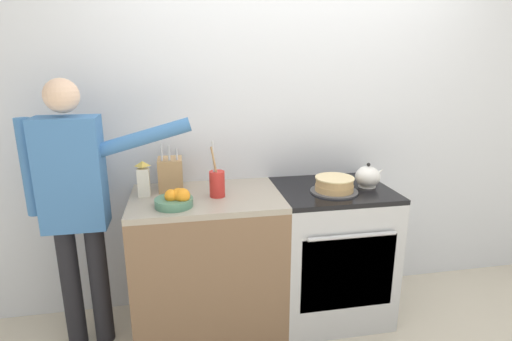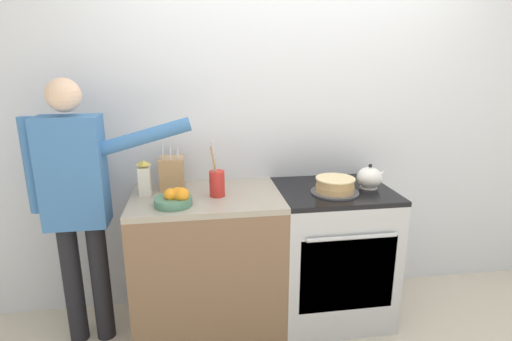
% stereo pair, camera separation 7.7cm
% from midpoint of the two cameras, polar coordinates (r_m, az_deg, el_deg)
% --- Properties ---
extents(wall_back, '(8.00, 0.04, 2.60)m').
position_cam_midpoint_polar(wall_back, '(2.75, 5.53, 7.34)').
color(wall_back, silver).
rests_on(wall_back, ground_plane).
extents(counter_cabinet, '(0.91, 0.62, 0.90)m').
position_cam_midpoint_polar(counter_cabinet, '(2.62, -5.95, -12.80)').
color(counter_cabinet, brown).
rests_on(counter_cabinet, ground_plane).
extents(stove_range, '(0.72, 0.65, 0.90)m').
position_cam_midpoint_polar(stove_range, '(2.77, 11.44, -11.42)').
color(stove_range, '#B7BABF').
rests_on(stove_range, ground_plane).
extents(layer_cake, '(0.29, 0.29, 0.10)m').
position_cam_midpoint_polar(layer_cake, '(2.51, 12.08, -2.17)').
color(layer_cake, '#4C4C51').
rests_on(layer_cake, stove_range).
extents(tea_kettle, '(0.19, 0.16, 0.16)m').
position_cam_midpoint_polar(tea_kettle, '(2.66, 16.72, -1.00)').
color(tea_kettle, white).
rests_on(tea_kettle, stove_range).
extents(knife_block, '(0.15, 0.17, 0.30)m').
position_cam_midpoint_polar(knife_block, '(2.57, -11.12, -0.36)').
color(knife_block, tan).
rests_on(knife_block, counter_cabinet).
extents(utensil_crock, '(0.09, 0.09, 0.34)m').
position_cam_midpoint_polar(utensil_crock, '(2.39, -4.69, -1.74)').
color(utensil_crock, red).
rests_on(utensil_crock, counter_cabinet).
extents(fruit_bowl, '(0.21, 0.21, 0.11)m').
position_cam_midpoint_polar(fruit_bowl, '(2.28, -10.57, -3.99)').
color(fruit_bowl, '#4C7F66').
rests_on(fruit_bowl, counter_cabinet).
extents(milk_carton, '(0.07, 0.07, 0.22)m').
position_cam_midpoint_polar(milk_carton, '(2.49, -14.80, -1.09)').
color(milk_carton, white).
rests_on(milk_carton, counter_cabinet).
extents(person_baker, '(0.92, 0.20, 1.60)m').
position_cam_midpoint_polar(person_baker, '(2.47, -23.35, -3.07)').
color(person_baker, black).
rests_on(person_baker, ground_plane).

